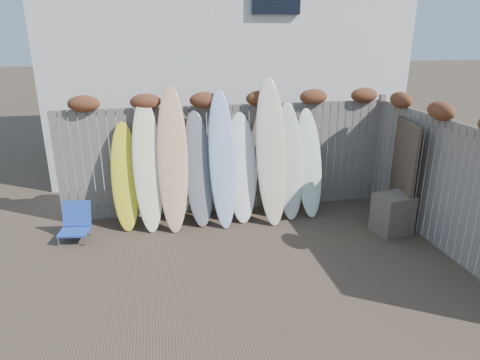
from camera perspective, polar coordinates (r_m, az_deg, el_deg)
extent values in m
plane|color=#493A2D|center=(6.15, 2.25, -12.51)|extent=(80.00, 80.00, 0.00)
cube|color=slate|center=(7.91, -1.72, 2.82)|extent=(6.00, 0.10, 2.00)
cube|color=slate|center=(8.88, 17.78, 4.08)|extent=(0.10, 0.10, 2.10)
ellipsoid|color=brown|center=(7.61, -20.12, 9.52)|extent=(0.52, 0.28, 0.28)
ellipsoid|color=brown|center=(7.52, -12.48, 10.13)|extent=(0.52, 0.28, 0.28)
ellipsoid|color=brown|center=(7.57, -4.78, 10.57)|extent=(0.52, 0.28, 0.28)
ellipsoid|color=brown|center=(7.75, 2.71, 10.81)|extent=(0.52, 0.28, 0.28)
ellipsoid|color=brown|center=(8.05, 9.76, 10.88)|extent=(0.52, 0.28, 0.28)
ellipsoid|color=brown|center=(8.46, 16.22, 10.80)|extent=(0.52, 0.28, 0.28)
cube|color=slate|center=(7.14, 26.07, -1.03)|extent=(0.10, 4.40, 2.00)
ellipsoid|color=brown|center=(7.16, 25.22, 8.32)|extent=(0.28, 0.56, 0.28)
ellipsoid|color=brown|center=(8.06, 20.67, 9.95)|extent=(0.28, 0.56, 0.28)
cube|color=silver|center=(11.71, -2.85, 18.11)|extent=(8.00, 5.00, 6.00)
cube|color=#2244AB|center=(7.46, -21.21, -6.43)|extent=(0.51, 0.46, 0.03)
cube|color=#2449B6|center=(7.56, -20.94, -4.16)|extent=(0.47, 0.20, 0.42)
cylinder|color=#B7B6BE|center=(7.42, -23.06, -7.55)|extent=(0.03, 0.03, 0.17)
cylinder|color=#9FA0A6|center=(7.71, -22.25, -6.43)|extent=(0.03, 0.03, 0.17)
cylinder|color=#A2A3A9|center=(7.29, -19.95, -7.63)|extent=(0.03, 0.03, 0.17)
cylinder|color=silver|center=(7.58, -19.25, -6.48)|extent=(0.03, 0.03, 0.17)
cube|color=brown|center=(7.64, 19.67, -4.26)|extent=(0.66, 0.58, 0.67)
cube|color=brown|center=(7.93, 20.78, 0.91)|extent=(0.35, 1.19, 1.82)
ellipsoid|color=yellow|center=(7.50, -15.07, 0.43)|extent=(0.48, 0.65, 1.80)
ellipsoid|color=#FEF7CB|center=(7.36, -12.22, 1.91)|extent=(0.50, 0.78, 2.19)
ellipsoid|color=#FFC68C|center=(7.29, -8.98, 2.75)|extent=(0.58, 0.88, 2.39)
ellipsoid|color=slate|center=(7.44, -5.57, 1.46)|extent=(0.53, 0.72, 1.95)
ellipsoid|color=#9DB9E7|center=(7.36, -2.37, 2.83)|extent=(0.48, 0.82, 2.31)
ellipsoid|color=white|center=(7.56, 0.17, 1.63)|extent=(0.57, 0.71, 1.89)
ellipsoid|color=beige|center=(7.49, 4.20, 3.80)|extent=(0.58, 0.90, 2.49)
ellipsoid|color=silver|center=(7.75, 6.60, 2.51)|extent=(0.54, 0.75, 2.04)
ellipsoid|color=silver|center=(7.89, 9.18, 2.26)|extent=(0.48, 0.69, 1.92)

